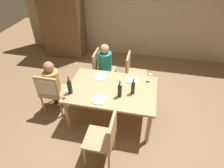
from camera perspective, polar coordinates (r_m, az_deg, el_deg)
name	(u,v)px	position (r m, az deg, el deg)	size (l,w,h in m)	color
ground_plane	(112,116)	(3.92, 0.00, -9.57)	(10.00, 10.00, 0.00)	#846647
rear_room_partition	(133,8)	(5.58, 6.35, 21.46)	(6.40, 0.12, 2.70)	tan
armoire_cabinet	(62,18)	(5.75, -14.50, 18.40)	(1.18, 0.62, 2.18)	brown
dining_table	(112,92)	(3.48, 0.00, -2.36)	(1.57, 1.05, 0.72)	tan
chair_far_left	(101,68)	(4.34, -3.19, 4.85)	(0.44, 0.44, 0.92)	tan
chair_left_end	(50,90)	(3.79, -17.94, -1.58)	(0.44, 0.46, 0.92)	tan
chair_far_right	(133,71)	(4.23, 6.14, 3.74)	(0.44, 0.44, 0.92)	tan
chair_near	(105,137)	(2.93, -2.14, -15.41)	(0.44, 0.44, 0.92)	tan
person_woman_host	(106,64)	(4.26, -1.76, 5.94)	(0.34, 0.30, 1.11)	#33333D
person_man_bearded	(53,83)	(3.86, -17.11, 0.40)	(0.30, 0.34, 1.12)	#33333D
wine_bottle_tall_green	(133,87)	(3.26, 6.25, -0.92)	(0.07, 0.07, 0.30)	#19381E
wine_bottle_dark_red	(70,86)	(3.33, -12.45, -0.65)	(0.08, 0.08, 0.33)	black
wine_bottle_short_olive	(120,90)	(3.18, 2.29, -1.76)	(0.07, 0.07, 0.31)	black
wine_glass_near_left	(150,76)	(3.62, 11.31, 2.31)	(0.07, 0.07, 0.15)	silver
wine_glass_centre	(66,92)	(3.27, -13.55, -2.40)	(0.07, 0.07, 0.15)	silver
dinner_plate_host	(99,99)	(3.20, -3.85, -4.58)	(0.26, 0.26, 0.01)	silver
dinner_plate_guest_left	(132,80)	(3.64, 5.85, 1.22)	(0.24, 0.24, 0.01)	white
dinner_plate_guest_right	(100,76)	(3.72, -3.58, 2.26)	(0.28, 0.28, 0.01)	white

